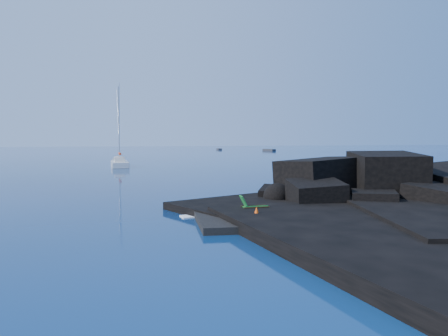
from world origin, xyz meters
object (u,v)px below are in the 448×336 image
object	(u,v)px
deck_chair	(255,203)
distant_boat_b	(269,151)
sailboat	(120,167)
sunbather	(287,212)
distant_boat_a	(219,150)
marker_cone	(257,213)

from	to	relation	value
deck_chair	distant_boat_b	size ratio (longest dim) A/B	0.30
sailboat	sunbather	world-z (taller)	sailboat
sailboat	distant_boat_a	size ratio (longest dim) A/B	3.08
marker_cone	distant_boat_a	world-z (taller)	marker_cone
distant_boat_a	deck_chair	bearing A→B (deg)	-101.70
deck_chair	distant_boat_a	xyz separation A→B (m)	(30.79, 128.21, -0.86)
sailboat	marker_cone	distance (m)	47.35
deck_chair	distant_boat_b	world-z (taller)	deck_chair
distant_boat_a	distant_boat_b	xyz separation A→B (m)	(12.59, -16.59, 0.00)
sunbather	distant_boat_a	distance (m)	132.84
sailboat	sunbather	bearing A→B (deg)	-81.72
marker_cone	distant_boat_b	bearing A→B (deg)	68.83
deck_chair	distant_boat_b	distance (m)	119.76
sailboat	marker_cone	bearing A→B (deg)	-84.04
sunbather	distant_boat_a	xyz separation A→B (m)	(29.47, 129.53, -0.52)
sailboat	deck_chair	size ratio (longest dim) A/B	8.17
deck_chair	marker_cone	xyz separation A→B (m)	(-0.54, -1.80, -0.21)
sailboat	distant_boat_a	distance (m)	90.73
sailboat	distant_boat_a	bearing A→B (deg)	65.56
marker_cone	distant_boat_b	xyz separation A→B (m)	(43.93, 113.42, -0.65)
distant_boat_b	deck_chair	bearing A→B (deg)	-132.38
distant_boat_a	sunbather	bearing A→B (deg)	-101.01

